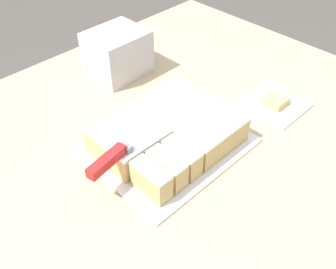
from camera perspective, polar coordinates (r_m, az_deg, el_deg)
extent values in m
cube|color=tan|center=(1.29, -0.65, -17.66)|extent=(1.40, 1.10, 0.94)
cube|color=silver|center=(0.93, 0.00, -1.66)|extent=(0.35, 0.29, 0.01)
cube|color=tan|center=(0.93, -2.09, 1.22)|extent=(0.30, 0.14, 0.06)
cube|color=white|center=(0.91, -2.14, 2.80)|extent=(0.30, 0.14, 0.01)
cube|color=tan|center=(0.91, 6.39, -0.21)|extent=(0.16, 0.10, 0.06)
cube|color=white|center=(0.89, 6.54, 1.37)|extent=(0.16, 0.10, 0.01)
cube|color=tan|center=(0.81, -2.44, -6.81)|extent=(0.04, 0.09, 0.06)
cube|color=white|center=(0.78, -2.51, -5.20)|extent=(0.04, 0.09, 0.01)
cube|color=tan|center=(0.83, -0.15, -5.17)|extent=(0.04, 0.09, 0.06)
cube|color=white|center=(0.81, -0.15, -3.56)|extent=(0.04, 0.09, 0.01)
cube|color=tan|center=(0.85, 2.01, -3.61)|extent=(0.04, 0.09, 0.06)
cube|color=white|center=(0.83, 2.06, -2.00)|extent=(0.04, 0.09, 0.01)
cube|color=silver|center=(0.88, -1.87, 1.69)|extent=(0.22, 0.06, 0.00)
cube|color=slate|center=(0.82, -6.28, -1.80)|extent=(0.02, 0.03, 0.02)
cube|color=red|center=(0.79, -8.88, -3.84)|extent=(0.10, 0.04, 0.02)
cube|color=white|center=(1.09, 15.20, 4.19)|extent=(0.15, 0.15, 0.01)
cube|color=tan|center=(1.08, 15.32, 4.74)|extent=(0.06, 0.06, 0.02)
cube|color=#B2B2B7|center=(1.17, -7.34, 11.61)|extent=(0.16, 0.14, 0.13)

